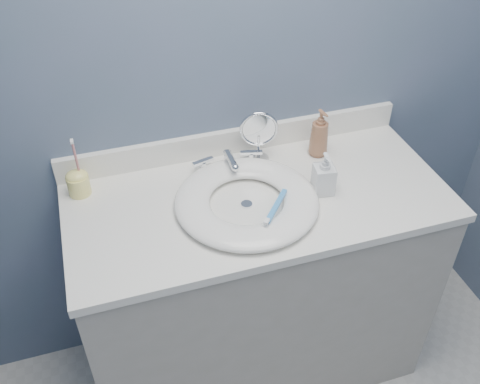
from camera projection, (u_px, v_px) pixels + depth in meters
name	position (u px, v px, depth m)	size (l,w,h in m)	color
back_wall	(233.00, 67.00, 1.70)	(2.20, 0.02, 2.40)	#4C5F72
vanity_cabinet	(256.00, 290.00, 1.99)	(1.20, 0.55, 0.85)	#ABA59D
countertop	(259.00, 200.00, 1.71)	(1.22, 0.57, 0.03)	white
backsplash	(234.00, 141.00, 1.87)	(1.22, 0.02, 0.09)	white
basin	(247.00, 201.00, 1.66)	(0.45, 0.45, 0.04)	white
drain	(247.00, 205.00, 1.67)	(0.04, 0.04, 0.01)	silver
faucet	(229.00, 163.00, 1.80)	(0.25, 0.13, 0.07)	silver
makeup_mirror	(259.00, 135.00, 1.79)	(0.13, 0.07, 0.19)	silver
soap_bottle_amber	(319.00, 133.00, 1.83)	(0.07, 0.07, 0.17)	#8E5D40
soap_bottle_clear	(324.00, 174.00, 1.68)	(0.06, 0.07, 0.14)	silver
toothbrush_holder	(78.00, 182.00, 1.69)	(0.07, 0.07, 0.20)	#FAEE7D
toothbrush_lying	(276.00, 207.00, 1.60)	(0.12, 0.14, 0.02)	#3D8FD8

